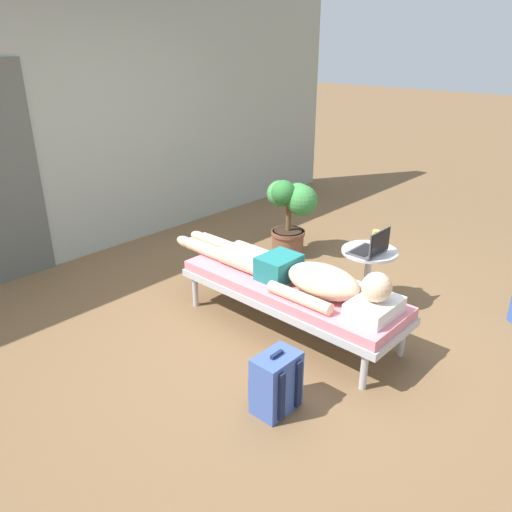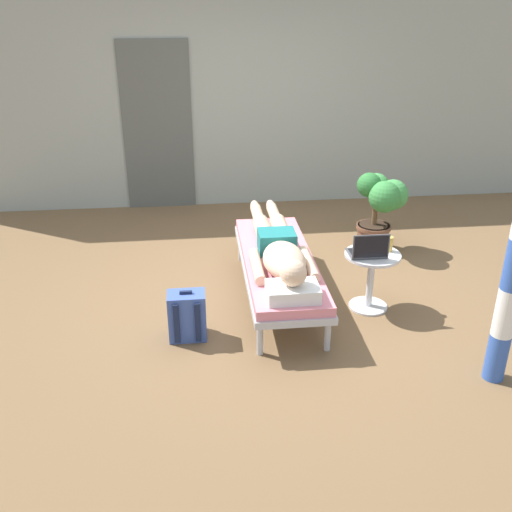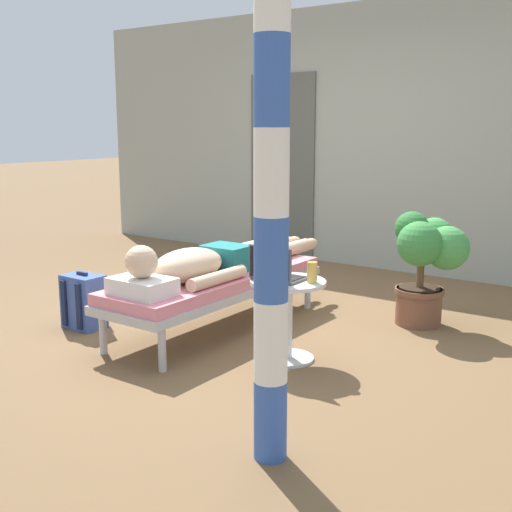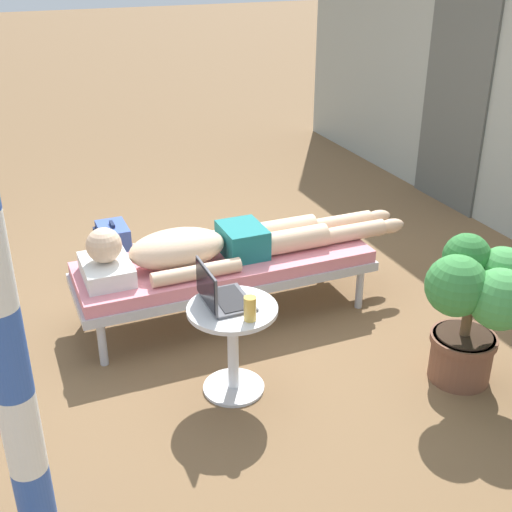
{
  "view_description": "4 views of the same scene",
  "coord_description": "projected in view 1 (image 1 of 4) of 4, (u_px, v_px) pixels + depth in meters",
  "views": [
    {
      "loc": [
        -2.77,
        -2.39,
        2.2
      ],
      "look_at": [
        -0.15,
        0.02,
        0.65
      ],
      "focal_mm": 35.44,
      "sensor_mm": 36.0,
      "label": 1
    },
    {
      "loc": [
        -0.66,
        -4.79,
        2.62
      ],
      "look_at": [
        -0.17,
        -0.27,
        0.48
      ],
      "focal_mm": 40.97,
      "sensor_mm": 36.0,
      "label": 2
    },
    {
      "loc": [
        2.96,
        -3.75,
        1.48
      ],
      "look_at": [
        0.25,
        0.03,
        0.54
      ],
      "focal_mm": 45.51,
      "sensor_mm": 36.0,
      "label": 3
    },
    {
      "loc": [
        3.62,
        -1.45,
        2.28
      ],
      "look_at": [
        0.24,
        -0.04,
        0.49
      ],
      "focal_mm": 46.53,
      "sensor_mm": 36.0,
      "label": 4
    }
  ],
  "objects": [
    {
      "name": "ground_plane",
      "position": [
        269.0,
        323.0,
        4.23
      ],
      "size": [
        40.0,
        40.0,
        0.0
      ],
      "primitive_type": "plane",
      "color": "brown"
    },
    {
      "name": "house_wall_back",
      "position": [
        93.0,
        125.0,
        5.28
      ],
      "size": [
        7.6,
        0.2,
        2.7
      ],
      "primitive_type": "cube",
      "color": "#999E93",
      "rests_on": "ground"
    },
    {
      "name": "lounge_chair",
      "position": [
        290.0,
        291.0,
        4.02
      ],
      "size": [
        0.63,
        1.91,
        0.42
      ],
      "color": "#B7B7BC",
      "rests_on": "ground"
    },
    {
      "name": "person_reclining",
      "position": [
        298.0,
        274.0,
        3.91
      ],
      "size": [
        0.53,
        2.17,
        0.32
      ],
      "color": "white",
      "rests_on": "lounge_chair"
    },
    {
      "name": "side_table",
      "position": [
        368.0,
        268.0,
        4.39
      ],
      "size": [
        0.48,
        0.48,
        0.52
      ],
      "color": "silver",
      "rests_on": "ground"
    },
    {
      "name": "laptop",
      "position": [
        372.0,
        247.0,
        4.23
      ],
      "size": [
        0.31,
        0.24,
        0.23
      ],
      "color": "#4C4C51",
      "rests_on": "side_table"
    },
    {
      "name": "drink_glass",
      "position": [
        375.0,
        237.0,
        4.42
      ],
      "size": [
        0.06,
        0.06,
        0.13
      ],
      "primitive_type": "cylinder",
      "color": "gold",
      "rests_on": "side_table"
    },
    {
      "name": "backpack",
      "position": [
        276.0,
        383.0,
        3.19
      ],
      "size": [
        0.3,
        0.26,
        0.42
      ],
      "color": "#3F59A5",
      "rests_on": "ground"
    },
    {
      "name": "potted_plant",
      "position": [
        292.0,
        209.0,
        5.37
      ],
      "size": [
        0.56,
        0.6,
        0.85
      ],
      "color": "brown",
      "rests_on": "ground"
    }
  ]
}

